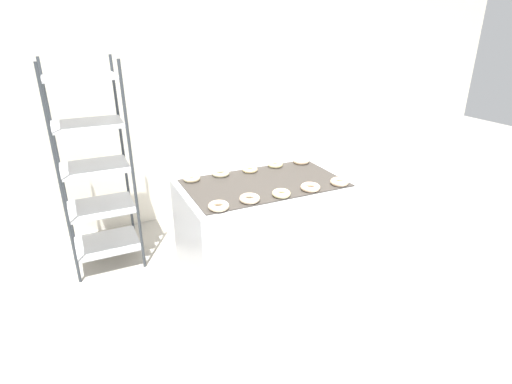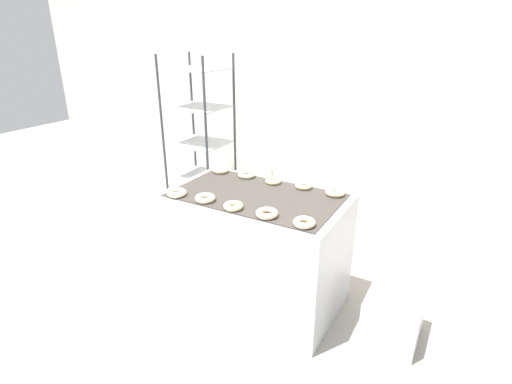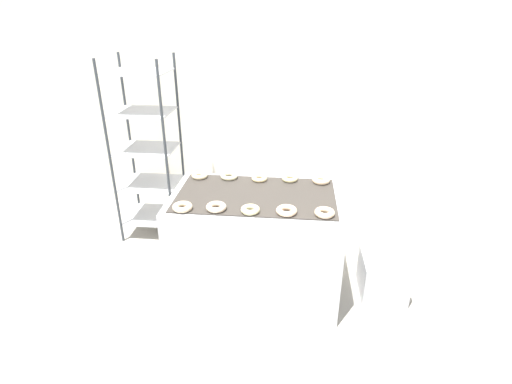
{
  "view_description": "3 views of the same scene",
  "coord_description": "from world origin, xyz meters",
  "px_view_note": "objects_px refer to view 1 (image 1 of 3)",
  "views": [
    {
      "loc": [
        -1.25,
        -1.85,
        1.96
      ],
      "look_at": [
        0.0,
        0.78,
        0.72
      ],
      "focal_mm": 28.0,
      "sensor_mm": 36.0,
      "label": 1
    },
    {
      "loc": [
        1.28,
        -1.61,
        1.93
      ],
      "look_at": [
        0.0,
        0.63,
        0.88
      ],
      "focal_mm": 28.0,
      "sensor_mm": 36.0,
      "label": 2
    },
    {
      "loc": [
        0.27,
        -1.99,
        2.11
      ],
      "look_at": [
        0.0,
        0.63,
        0.88
      ],
      "focal_mm": 28.0,
      "sensor_mm": 36.0,
      "label": 3
    }
  ],
  "objects_px": {
    "donut_far_center": "(250,170)",
    "glaze_bin": "(358,233)",
    "donut_near_center": "(281,193)",
    "donut_far_leftmost": "(192,178)",
    "baking_rack_cart": "(95,168)",
    "donut_far_right": "(275,165)",
    "donut_near_right": "(310,187)",
    "donut_near_rightmost": "(339,182)",
    "donut_far_left": "(221,173)",
    "donut_near_leftmost": "(219,206)",
    "donut_far_rightmost": "(301,161)",
    "donut_near_left": "(250,199)",
    "fryer_machine": "(264,233)"
  },
  "relations": [
    {
      "from": "donut_far_center",
      "to": "glaze_bin",
      "type": "bearing_deg",
      "value": -11.29
    },
    {
      "from": "donut_near_center",
      "to": "donut_far_leftmost",
      "type": "xyz_separation_m",
      "value": [
        -0.47,
        0.55,
        0.0
      ]
    },
    {
      "from": "baking_rack_cart",
      "to": "donut_far_right",
      "type": "height_order",
      "value": "baking_rack_cart"
    },
    {
      "from": "donut_near_right",
      "to": "donut_near_rightmost",
      "type": "xyz_separation_m",
      "value": [
        0.25,
        -0.0,
        -0.0
      ]
    },
    {
      "from": "donut_near_rightmost",
      "to": "donut_far_left",
      "type": "xyz_separation_m",
      "value": [
        -0.73,
        0.55,
        -0.0
      ]
    },
    {
      "from": "donut_near_leftmost",
      "to": "donut_far_rightmost",
      "type": "distance_m",
      "value": 1.11
    },
    {
      "from": "glaze_bin",
      "to": "donut_far_left",
      "type": "distance_m",
      "value": 1.46
    },
    {
      "from": "donut_far_center",
      "to": "donut_far_left",
      "type": "bearing_deg",
      "value": 175.76
    },
    {
      "from": "donut_near_right",
      "to": "donut_far_right",
      "type": "distance_m",
      "value": 0.55
    },
    {
      "from": "donut_near_leftmost",
      "to": "donut_far_left",
      "type": "bearing_deg",
      "value": 68.14
    },
    {
      "from": "donut_near_left",
      "to": "donut_near_rightmost",
      "type": "height_order",
      "value": "same"
    },
    {
      "from": "fryer_machine",
      "to": "donut_near_center",
      "type": "relative_size",
      "value": 9.79
    },
    {
      "from": "donut_near_leftmost",
      "to": "donut_near_right",
      "type": "height_order",
      "value": "same"
    },
    {
      "from": "donut_far_right",
      "to": "donut_far_leftmost",
      "type": "bearing_deg",
      "value": -178.84
    },
    {
      "from": "donut_near_leftmost",
      "to": "donut_far_center",
      "type": "relative_size",
      "value": 1.11
    },
    {
      "from": "donut_far_leftmost",
      "to": "donut_far_right",
      "type": "xyz_separation_m",
      "value": [
        0.72,
        0.01,
        -0.0
      ]
    },
    {
      "from": "donut_near_leftmost",
      "to": "donut_far_leftmost",
      "type": "bearing_deg",
      "value": 91.08
    },
    {
      "from": "donut_far_center",
      "to": "donut_near_rightmost",
      "type": "bearing_deg",
      "value": -47.83
    },
    {
      "from": "donut_far_leftmost",
      "to": "donut_far_rightmost",
      "type": "bearing_deg",
      "value": 0.07
    },
    {
      "from": "donut_near_right",
      "to": "donut_far_right",
      "type": "bearing_deg",
      "value": 89.16
    },
    {
      "from": "donut_near_left",
      "to": "donut_far_leftmost",
      "type": "relative_size",
      "value": 1.09
    },
    {
      "from": "donut_far_rightmost",
      "to": "donut_far_right",
      "type": "bearing_deg",
      "value": 176.84
    },
    {
      "from": "fryer_machine",
      "to": "donut_far_right",
      "type": "distance_m",
      "value": 0.58
    },
    {
      "from": "donut_far_leftmost",
      "to": "donut_far_rightmost",
      "type": "relative_size",
      "value": 0.92
    },
    {
      "from": "donut_far_left",
      "to": "donut_far_center",
      "type": "height_order",
      "value": "donut_far_left"
    },
    {
      "from": "donut_far_leftmost",
      "to": "glaze_bin",
      "type": "bearing_deg",
      "value": -7.9
    },
    {
      "from": "donut_far_center",
      "to": "donut_near_right",
      "type": "bearing_deg",
      "value": -66.24
    },
    {
      "from": "fryer_machine",
      "to": "donut_near_rightmost",
      "type": "relative_size",
      "value": 9.34
    },
    {
      "from": "baking_rack_cart",
      "to": "donut_far_rightmost",
      "type": "xyz_separation_m",
      "value": [
        1.61,
        -0.57,
        0.0
      ]
    },
    {
      "from": "donut_near_right",
      "to": "donut_far_rightmost",
      "type": "bearing_deg",
      "value": 64.97
    },
    {
      "from": "glaze_bin",
      "to": "donut_near_right",
      "type": "height_order",
      "value": "donut_near_right"
    },
    {
      "from": "donut_near_right",
      "to": "donut_far_center",
      "type": "relative_size",
      "value": 1.15
    },
    {
      "from": "fryer_machine",
      "to": "donut_far_center",
      "type": "xyz_separation_m",
      "value": [
        -0.0,
        0.26,
        0.45
      ]
    },
    {
      "from": "baking_rack_cart",
      "to": "donut_near_right",
      "type": "xyz_separation_m",
      "value": [
        1.35,
        -1.11,
        0.0
      ]
    },
    {
      "from": "donut_far_left",
      "to": "donut_far_rightmost",
      "type": "bearing_deg",
      "value": -0.94
    },
    {
      "from": "baking_rack_cart",
      "to": "donut_far_rightmost",
      "type": "distance_m",
      "value": 1.7
    },
    {
      "from": "glaze_bin",
      "to": "baking_rack_cart",
      "type": "bearing_deg",
      "value": 159.93
    },
    {
      "from": "donut_near_leftmost",
      "to": "donut_near_left",
      "type": "height_order",
      "value": "same"
    },
    {
      "from": "donut_far_left",
      "to": "donut_far_center",
      "type": "distance_m",
      "value": 0.24
    },
    {
      "from": "fryer_machine",
      "to": "donut_far_leftmost",
      "type": "relative_size",
      "value": 9.85
    },
    {
      "from": "donut_far_leftmost",
      "to": "donut_far_left",
      "type": "bearing_deg",
      "value": 3.16
    },
    {
      "from": "fryer_machine",
      "to": "donut_near_right",
      "type": "relative_size",
      "value": 8.91
    },
    {
      "from": "fryer_machine",
      "to": "donut_far_right",
      "type": "bearing_deg",
      "value": 49.8
    },
    {
      "from": "donut_near_left",
      "to": "donut_near_rightmost",
      "type": "relative_size",
      "value": 1.03
    },
    {
      "from": "donut_near_rightmost",
      "to": "donut_far_left",
      "type": "distance_m",
      "value": 0.91
    },
    {
      "from": "fryer_machine",
      "to": "donut_near_left",
      "type": "distance_m",
      "value": 0.58
    },
    {
      "from": "baking_rack_cart",
      "to": "donut_near_right",
      "type": "bearing_deg",
      "value": -39.33
    },
    {
      "from": "donut_far_rightmost",
      "to": "donut_far_left",
      "type": "bearing_deg",
      "value": 179.06
    },
    {
      "from": "donut_near_center",
      "to": "donut_near_rightmost",
      "type": "distance_m",
      "value": 0.49
    },
    {
      "from": "donut_near_left",
      "to": "donut_far_center",
      "type": "distance_m",
      "value": 0.58
    }
  ]
}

